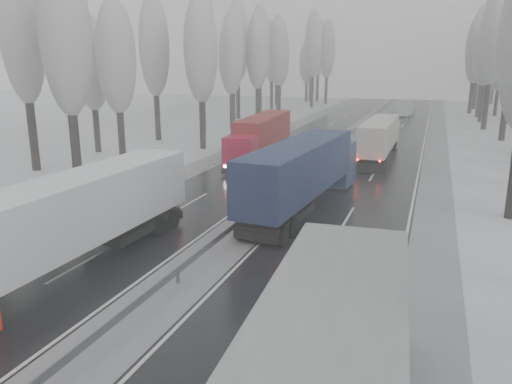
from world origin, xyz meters
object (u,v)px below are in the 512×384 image
Objects in this scene: truck_red_red at (261,135)px; truck_blue_box at (305,170)px; truck_red_white at (72,218)px; box_truck_distant at (406,106)px; truck_cream_box at (380,136)px.

truck_blue_box is at bearing -65.84° from truck_red_red.
truck_red_white is 28.16m from truck_red_red.
box_truck_distant is at bearing 73.53° from truck_red_red.
truck_cream_box is 11.52m from truck_red_red.
truck_red_white reaches higher than truck_red_red.
truck_blue_box reaches higher than truck_red_white.
truck_blue_box is 2.10× the size of box_truck_distant.
truck_red_white is (-7.28, -13.03, -0.09)m from truck_blue_box.
truck_blue_box is 14.93m from truck_red_white.
truck_cream_box is at bearing 73.83° from truck_red_white.
truck_red_white is 1.03× the size of truck_red_red.
box_truck_distant is 0.51× the size of truck_red_red.
truck_red_red is at bearing -99.91° from box_truck_distant.
truck_red_red is (-8.17, 15.12, -0.18)m from truck_blue_box.
truck_blue_box reaches higher than truck_cream_box.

